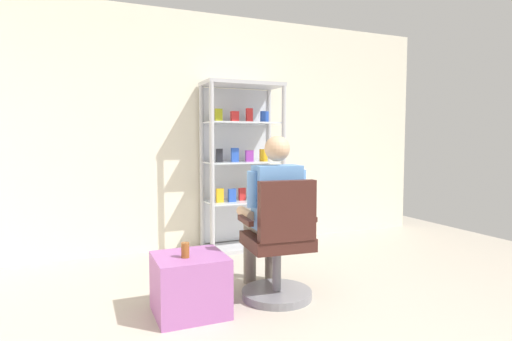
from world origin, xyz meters
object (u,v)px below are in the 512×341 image
Objects in this scene: office_chair at (279,251)px; tea_glass at (185,250)px; display_cabinet_main at (241,165)px; seated_shopkeeper at (272,207)px; storage_crate at (190,284)px.

office_chair reaches higher than tea_glass.
display_cabinet_main reaches higher than office_chair.
storage_crate is (-0.72, -0.13, -0.50)m from seated_shopkeeper.
office_chair is 0.74× the size of seated_shopkeeper.
display_cabinet_main is 2.04m from storage_crate.
display_cabinet_main is 1.98× the size of office_chair.
display_cabinet_main reaches higher than storage_crate.
office_chair is (-0.30, -1.63, -0.57)m from display_cabinet_main.
office_chair is at bearing -100.48° from display_cabinet_main.
storage_crate is at bearing 177.69° from office_chair.
display_cabinet_main is at bearing 79.52° from office_chair.
office_chair is 0.36m from seated_shopkeeper.
tea_glass is (-0.75, -0.02, 0.09)m from office_chair.
display_cabinet_main is at bearing 57.82° from storage_crate.
display_cabinet_main is 3.79× the size of storage_crate.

